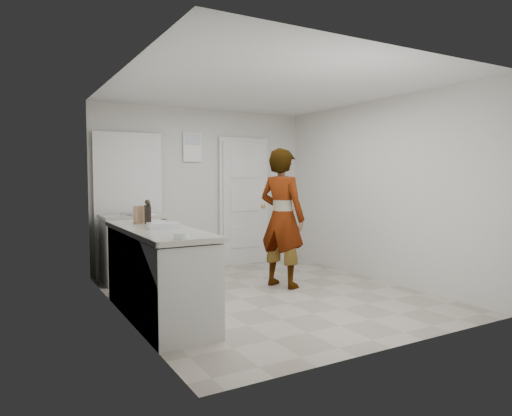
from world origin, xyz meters
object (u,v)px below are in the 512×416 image
oil_cruet_a (148,212)px  oil_cruet_b (149,214)px  person (282,218)px  baking_dish (163,226)px  spice_jar (138,218)px  cake_mix_box (139,215)px  egg_bowl (181,235)px

oil_cruet_a → oil_cruet_b: oil_cruet_a is taller
person → baking_dish: size_ratio=5.54×
spice_jar → cake_mix_box: bearing=-102.0°
person → oil_cruet_b: size_ratio=7.07×
baking_dish → oil_cruet_b: bearing=102.5°
cake_mix_box → baking_dish: (0.09, -0.56, -0.07)m
baking_dish → cake_mix_box: bearing=99.4°
cake_mix_box → oil_cruet_a: bearing=-75.1°
oil_cruet_b → spice_jar: bearing=87.9°
spice_jar → oil_cruet_b: 0.48m
cake_mix_box → egg_bowl: bearing=-111.0°
cake_mix_box → oil_cruet_b: oil_cruet_b is taller
person → baking_dish: (-1.77, -0.52, 0.04)m
cake_mix_box → spice_jar: 0.22m
egg_bowl → spice_jar: bearing=87.5°
baking_dish → egg_bowl: baking_dish is taller
oil_cruet_a → baking_dish: oil_cruet_a is taller
oil_cruet_a → baking_dish: (0.03, -0.46, -0.10)m
person → cake_mix_box: size_ratio=9.17×
cake_mix_box → egg_bowl: (-0.02, -1.38, -0.07)m
oil_cruet_a → oil_cruet_b: bearing=-102.9°
cake_mix_box → egg_bowl: size_ratio=1.52×
spice_jar → oil_cruet_b: bearing=-92.1°
oil_cruet_a → baking_dish: 0.47m
oil_cruet_b → person: bearing=7.0°
cake_mix_box → spice_jar: bearing=58.0°
person → egg_bowl: bearing=103.1°
oil_cruet_b → oil_cruet_a: bearing=77.1°
oil_cruet_b → egg_bowl: 1.13m
person → egg_bowl: (-1.89, -1.35, 0.04)m
spice_jar → oil_cruet_a: 0.32m
oil_cruet_a → egg_bowl: bearing=-94.0°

